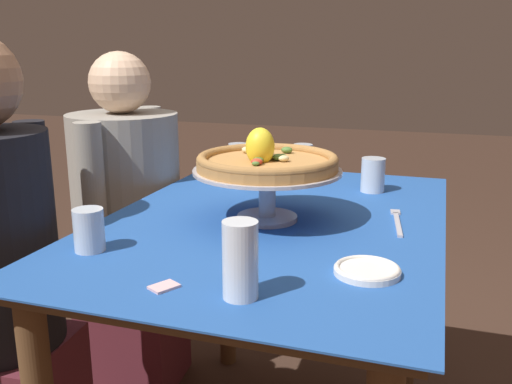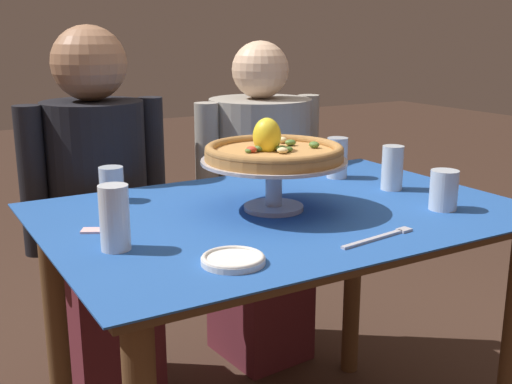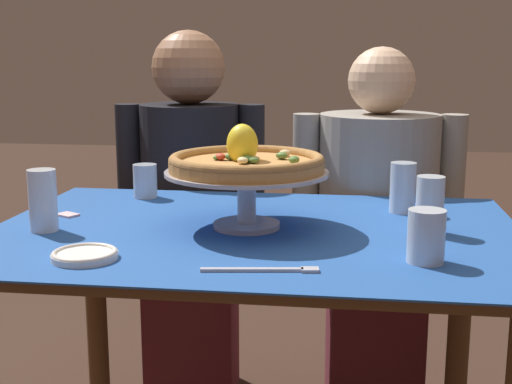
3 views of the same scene
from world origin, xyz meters
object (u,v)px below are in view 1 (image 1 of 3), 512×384
(dinner_fork, at_px, (397,221))
(sugar_packet, at_px, (164,287))
(side_plate, at_px, (367,270))
(water_glass_back_left, at_px, (89,233))
(water_glass_side_left, at_px, (240,265))
(diner_right, at_px, (129,230))
(pizza, at_px, (267,161))
(pizza_stand, at_px, (267,182))
(water_glass_front_right, at_px, (373,177))
(water_glass_side_right, at_px, (302,166))
(water_glass_back_right, at_px, (239,166))

(dinner_fork, height_order, sugar_packet, dinner_fork)
(side_plate, distance_m, dinner_fork, 0.35)
(water_glass_back_left, xyz_separation_m, side_plate, (0.05, -0.58, -0.03))
(water_glass_side_left, bearing_deg, diner_right, 42.10)
(pizza, height_order, sugar_packet, pizza)
(pizza_stand, xyz_separation_m, sugar_packet, (-0.45, 0.05, -0.09))
(water_glass_front_right, relative_size, water_glass_side_right, 0.80)
(water_glass_back_left, height_order, side_plate, water_glass_back_left)
(sugar_packet, xyz_separation_m, diner_right, (0.76, 0.54, -0.19))
(pizza_stand, xyz_separation_m, water_glass_back_right, (0.36, 0.21, -0.04))
(side_plate, bearing_deg, water_glass_side_left, 131.27)
(water_glass_back_right, bearing_deg, water_glass_front_right, -88.08)
(pizza, bearing_deg, diner_right, 62.04)
(water_glass_front_right, height_order, sugar_packet, water_glass_front_right)
(water_glass_back_left, height_order, water_glass_side_right, water_glass_side_right)
(side_plate, relative_size, diner_right, 0.11)
(water_glass_front_right, distance_m, water_glass_back_right, 0.42)
(side_plate, distance_m, sugar_packet, 0.38)
(water_glass_side_right, bearing_deg, dinner_fork, -134.92)
(water_glass_front_right, relative_size, water_glass_back_right, 0.81)
(water_glass_back_left, xyz_separation_m, water_glass_side_left, (-0.12, -0.38, 0.02))
(pizza_stand, bearing_deg, water_glass_back_left, 137.94)
(pizza_stand, relative_size, water_glass_back_left, 4.00)
(diner_right, bearing_deg, pizza_stand, -117.87)
(sugar_packet, bearing_deg, pizza, -6.85)
(water_glass_back_left, bearing_deg, water_glass_side_left, -106.88)
(diner_right, bearing_deg, pizza, -117.96)
(dinner_fork, bearing_deg, diner_right, 75.73)
(water_glass_side_left, bearing_deg, sugar_packet, 92.95)
(dinner_fork, distance_m, diner_right, 0.95)
(water_glass_side_left, xyz_separation_m, water_glass_front_right, (0.81, -0.13, -0.02))
(dinner_fork, bearing_deg, water_glass_back_right, 62.04)
(water_glass_side_right, relative_size, sugar_packet, 2.52)
(water_glass_side_left, distance_m, side_plate, 0.26)
(water_glass_back_left, relative_size, diner_right, 0.08)
(pizza, bearing_deg, pizza_stand, -64.00)
(water_glass_back_left, relative_size, water_glass_side_right, 0.73)
(pizza, bearing_deg, water_glass_front_right, -30.05)
(water_glass_back_right, xyz_separation_m, diner_right, (-0.04, 0.39, -0.24))
(water_glass_back_left, xyz_separation_m, water_glass_side_right, (0.73, -0.29, 0.02))
(water_glass_back_right, height_order, sugar_packet, water_glass_back_right)
(water_glass_back_left, height_order, sugar_packet, water_glass_back_left)
(water_glass_side_right, bearing_deg, pizza_stand, -178.82)
(pizza, distance_m, water_glass_back_left, 0.45)
(water_glass_back_left, xyz_separation_m, water_glass_back_right, (0.68, -0.09, 0.01))
(pizza, xyz_separation_m, water_glass_side_left, (-0.44, -0.09, -0.09))
(pizza_stand, distance_m, pizza, 0.05)
(water_glass_side_right, bearing_deg, pizza, -178.99)
(pizza_stand, distance_m, water_glass_side_right, 0.40)
(water_glass_back_right, xyz_separation_m, water_glass_side_right, (0.04, -0.20, 0.00))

